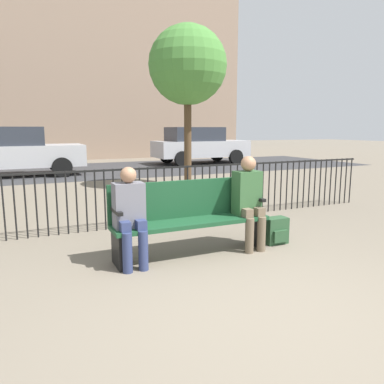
{
  "coord_description": "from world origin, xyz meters",
  "views": [
    {
      "loc": [
        -1.87,
        -2.4,
        1.56
      ],
      "look_at": [
        0.0,
        1.65,
        0.8
      ],
      "focal_mm": 35.0,
      "sensor_mm": 36.0,
      "label": 1
    }
  ],
  "objects_px": {
    "seated_person_0": "(130,212)",
    "backpack": "(276,231)",
    "parked_car_0": "(14,151)",
    "park_bench": "(189,215)",
    "seated_person_1": "(249,198)",
    "tree_0": "(188,66)",
    "parked_car_1": "(199,145)"
  },
  "relations": [
    {
      "from": "seated_person_0",
      "to": "backpack",
      "type": "xyz_separation_m",
      "value": [
        2.04,
        0.02,
        -0.46
      ]
    },
    {
      "from": "seated_person_0",
      "to": "parked_car_0",
      "type": "bearing_deg",
      "value": 97.35
    },
    {
      "from": "park_bench",
      "to": "seated_person_1",
      "type": "relative_size",
      "value": 1.63
    },
    {
      "from": "park_bench",
      "to": "seated_person_1",
      "type": "bearing_deg",
      "value": -9.39
    },
    {
      "from": "tree_0",
      "to": "parked_car_0",
      "type": "relative_size",
      "value": 0.99
    },
    {
      "from": "seated_person_1",
      "to": "park_bench",
      "type": "bearing_deg",
      "value": 170.61
    },
    {
      "from": "seated_person_0",
      "to": "backpack",
      "type": "bearing_deg",
      "value": 0.44
    },
    {
      "from": "seated_person_0",
      "to": "seated_person_1",
      "type": "bearing_deg",
      "value": 0.15
    },
    {
      "from": "park_bench",
      "to": "parked_car_1",
      "type": "relative_size",
      "value": 0.47
    },
    {
      "from": "parked_car_0",
      "to": "seated_person_1",
      "type": "bearing_deg",
      "value": -73.65
    },
    {
      "from": "seated_person_1",
      "to": "backpack",
      "type": "relative_size",
      "value": 3.36
    },
    {
      "from": "seated_person_0",
      "to": "parked_car_0",
      "type": "distance_m",
      "value": 9.67
    },
    {
      "from": "seated_person_0",
      "to": "parked_car_1",
      "type": "xyz_separation_m",
      "value": [
        6.25,
        11.12,
        0.21
      ]
    },
    {
      "from": "seated_person_1",
      "to": "parked_car_0",
      "type": "relative_size",
      "value": 0.29
    },
    {
      "from": "park_bench",
      "to": "seated_person_0",
      "type": "relative_size",
      "value": 1.74
    },
    {
      "from": "park_bench",
      "to": "tree_0",
      "type": "distance_m",
      "value": 5.96
    },
    {
      "from": "park_bench",
      "to": "seated_person_1",
      "type": "height_order",
      "value": "seated_person_1"
    },
    {
      "from": "parked_car_0",
      "to": "park_bench",
      "type": "bearing_deg",
      "value": -77.91
    },
    {
      "from": "park_bench",
      "to": "tree_0",
      "type": "height_order",
      "value": "tree_0"
    },
    {
      "from": "park_bench",
      "to": "backpack",
      "type": "distance_m",
      "value": 1.3
    },
    {
      "from": "parked_car_1",
      "to": "backpack",
      "type": "bearing_deg",
      "value": -110.79
    },
    {
      "from": "tree_0",
      "to": "parked_car_1",
      "type": "height_order",
      "value": "tree_0"
    },
    {
      "from": "seated_person_0",
      "to": "park_bench",
      "type": "bearing_deg",
      "value": 9.68
    },
    {
      "from": "seated_person_1",
      "to": "backpack",
      "type": "bearing_deg",
      "value": 1.4
    },
    {
      "from": "parked_car_0",
      "to": "seated_person_0",
      "type": "bearing_deg",
      "value": -82.65
    },
    {
      "from": "parked_car_0",
      "to": "parked_car_1",
      "type": "relative_size",
      "value": 1.0
    },
    {
      "from": "park_bench",
      "to": "seated_person_0",
      "type": "distance_m",
      "value": 0.81
    },
    {
      "from": "seated_person_1",
      "to": "tree_0",
      "type": "xyz_separation_m",
      "value": [
        1.39,
        5.02,
        2.45
      ]
    },
    {
      "from": "seated_person_1",
      "to": "parked_car_1",
      "type": "xyz_separation_m",
      "value": [
        4.68,
        11.11,
        0.17
      ]
    },
    {
      "from": "seated_person_1",
      "to": "parked_car_0",
      "type": "xyz_separation_m",
      "value": [
        -2.81,
        9.58,
        0.17
      ]
    },
    {
      "from": "seated_person_1",
      "to": "seated_person_0",
      "type": "bearing_deg",
      "value": -179.85
    },
    {
      "from": "tree_0",
      "to": "park_bench",
      "type": "bearing_deg",
      "value": -114.0
    }
  ]
}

